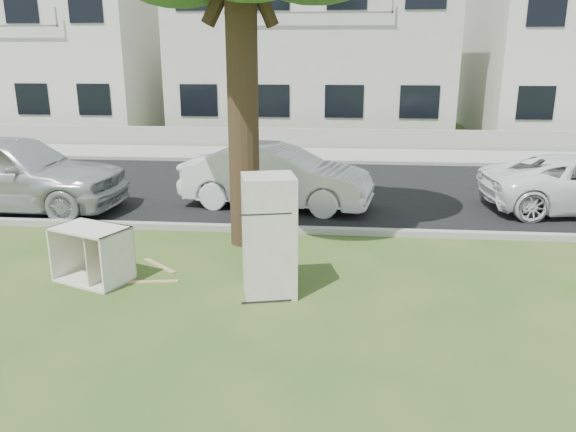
# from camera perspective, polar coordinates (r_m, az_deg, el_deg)

# --- Properties ---
(ground) EXTENTS (120.00, 120.00, 0.00)m
(ground) POSITION_cam_1_polar(r_m,az_deg,el_deg) (8.56, -3.63, -6.66)
(ground) COLOR #2E4C1B
(road) EXTENTS (120.00, 7.00, 0.01)m
(road) POSITION_cam_1_polar(r_m,az_deg,el_deg) (14.24, 0.07, 2.74)
(road) COLOR black
(road) RESTS_ON ground
(kerb_near) EXTENTS (120.00, 0.18, 0.12)m
(kerb_near) POSITION_cam_1_polar(r_m,az_deg,el_deg) (10.84, -1.65, -1.65)
(kerb_near) COLOR gray
(kerb_near) RESTS_ON ground
(kerb_far) EXTENTS (120.00, 0.18, 0.12)m
(kerb_far) POSITION_cam_1_polar(r_m,az_deg,el_deg) (17.70, 1.13, 5.40)
(kerb_far) COLOR gray
(kerb_far) RESTS_ON ground
(sidewalk) EXTENTS (120.00, 2.80, 0.01)m
(sidewalk) POSITION_cam_1_polar(r_m,az_deg,el_deg) (19.12, 1.46, 6.22)
(sidewalk) COLOR gray
(sidewalk) RESTS_ON ground
(low_wall) EXTENTS (120.00, 0.15, 0.70)m
(low_wall) POSITION_cam_1_polar(r_m,az_deg,el_deg) (20.64, 1.77, 7.94)
(low_wall) COLOR gray
(low_wall) RESTS_ON ground
(townhouse_left) EXTENTS (10.20, 8.16, 7.04)m
(townhouse_left) POSITION_cam_1_polar(r_m,az_deg,el_deg) (28.56, -23.23, 15.38)
(townhouse_left) COLOR beige
(townhouse_left) RESTS_ON ground
(townhouse_center) EXTENTS (11.22, 8.16, 7.44)m
(townhouse_center) POSITION_cam_1_polar(r_m,az_deg,el_deg) (25.32, 2.57, 17.12)
(townhouse_center) COLOR beige
(townhouse_center) RESTS_ON ground
(fridge) EXTENTS (0.85, 0.81, 1.73)m
(fridge) POSITION_cam_1_polar(r_m,az_deg,el_deg) (7.85, -1.94, -2.05)
(fridge) COLOR silver
(fridge) RESTS_ON ground
(cabinet) EXTENTS (1.26, 1.03, 0.85)m
(cabinet) POSITION_cam_1_polar(r_m,az_deg,el_deg) (8.94, -19.27, -3.67)
(cabinet) COLOR silver
(cabinet) RESTS_ON ground
(plank_a) EXTENTS (0.98, 0.23, 0.02)m
(plank_a) POSITION_cam_1_polar(r_m,az_deg,el_deg) (8.78, -14.27, -6.50)
(plank_a) COLOR tan
(plank_a) RESTS_ON ground
(plank_b) EXTENTS (0.70, 0.63, 0.02)m
(plank_b) POSITION_cam_1_polar(r_m,az_deg,el_deg) (9.36, -12.93, -4.94)
(plank_b) COLOR tan
(plank_b) RESTS_ON ground
(plank_c) EXTENTS (0.46, 0.68, 0.02)m
(plank_c) POSITION_cam_1_polar(r_m,az_deg,el_deg) (9.66, -19.21, -4.80)
(plank_c) COLOR tan
(plank_c) RESTS_ON ground
(car_center) EXTENTS (4.36, 2.13, 1.38)m
(car_center) POSITION_cam_1_polar(r_m,az_deg,el_deg) (12.46, -1.15, 4.01)
(car_center) COLOR silver
(car_center) RESTS_ON ground
(car_left) EXTENTS (5.01, 2.11, 1.69)m
(car_left) POSITION_cam_1_polar(r_m,az_deg,el_deg) (13.61, -26.39, 4.03)
(car_left) COLOR #A2A5A9
(car_left) RESTS_ON ground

